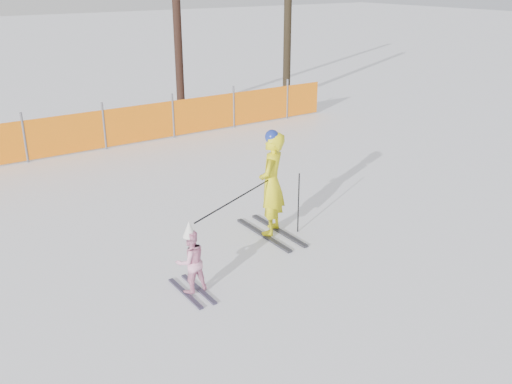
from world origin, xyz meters
TOP-DOWN VIEW (x-y plane):
  - ground at (0.00, 0.00)m, footprint 120.00×120.00m
  - adult at (0.51, 0.77)m, footprint 0.80×1.59m
  - child at (-1.61, -0.20)m, footprint 0.47×0.97m
  - ski_poles at (-0.03, 0.38)m, footprint 2.48×0.89m
  - safety_fence at (-1.51, 7.48)m, footprint 17.26×0.06m
  - tree_trunks at (5.36, 10.18)m, footprint 4.47×0.56m

SIDE VIEW (x-z plane):
  - ground at x=0.00m, z-range 0.00..0.00m
  - child at x=-1.61m, z-range -0.05..1.09m
  - safety_fence at x=-1.51m, z-range -0.07..1.18m
  - ski_poles at x=-0.03m, z-range 0.33..1.44m
  - adult at x=0.51m, z-range 0.00..1.92m
  - tree_trunks at x=5.36m, z-range -0.51..6.84m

